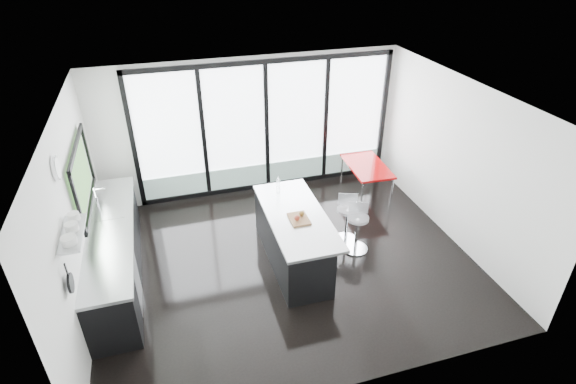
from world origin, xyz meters
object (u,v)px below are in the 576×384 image
object	(u,v)px
bar_stool_near	(357,233)
bar_stool_far	(347,225)
island	(292,238)
red_table	(366,180)

from	to	relation	value
bar_stool_near	bar_stool_far	size ratio (longest dim) A/B	0.99
bar_stool_near	bar_stool_far	world-z (taller)	bar_stool_far
island	red_table	xyz separation A→B (m)	(2.09, 1.62, -0.11)
bar_stool_near	bar_stool_far	xyz separation A→B (m)	(-0.06, 0.28, 0.00)
island	bar_stool_far	world-z (taller)	island
island	red_table	size ratio (longest dim) A/B	1.73
island	bar_stool_near	bearing A→B (deg)	-2.59
island	red_table	distance (m)	2.65
island	bar_stool_near	xyz separation A→B (m)	(1.14, -0.05, -0.12)
island	bar_stool_far	size ratio (longest dim) A/B	3.20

